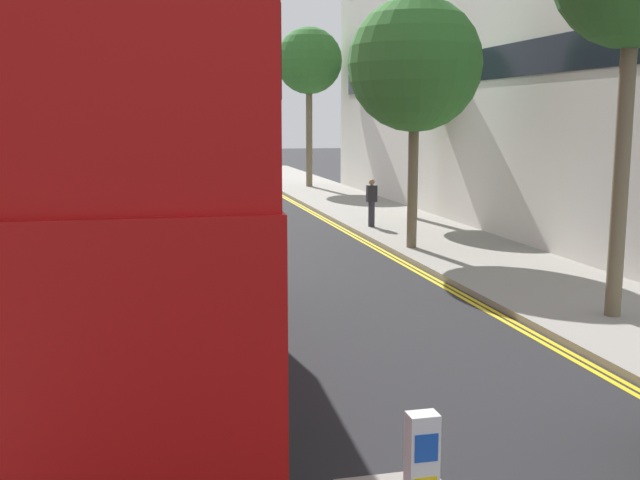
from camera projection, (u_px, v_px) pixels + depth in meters
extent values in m
cube|color=gray|center=(505.00, 268.00, 19.19)|extent=(4.00, 80.00, 0.14)
cube|color=yellow|center=(460.00, 292.00, 16.80)|extent=(0.10, 56.00, 0.01)
cube|color=yellow|center=(453.00, 293.00, 16.77)|extent=(0.10, 56.00, 0.01)
cube|color=white|center=(422.00, 463.00, 6.90)|extent=(0.28, 0.20, 0.95)
cube|color=blue|center=(426.00, 448.00, 6.77)|extent=(0.22, 0.01, 0.26)
cube|color=#B20F0F|center=(153.00, 257.00, 11.51)|extent=(2.93, 10.89, 2.60)
cube|color=#B20F0F|center=(147.00, 86.00, 11.10)|extent=(2.88, 10.67, 2.50)
cube|color=black|center=(153.00, 238.00, 11.46)|extent=(2.95, 10.46, 0.84)
cube|color=black|center=(147.00, 79.00, 11.08)|extent=(2.93, 10.25, 0.80)
cube|color=yellow|center=(156.00, 143.00, 16.47)|extent=(2.00, 0.14, 0.44)
cylinder|color=black|center=(94.00, 290.00, 14.71)|extent=(0.34, 1.05, 1.04)
cylinder|color=black|center=(223.00, 285.00, 15.18)|extent=(0.34, 1.05, 1.04)
cylinder|color=black|center=(33.00, 427.00, 8.22)|extent=(0.34, 1.05, 1.04)
cylinder|color=black|center=(262.00, 411.00, 8.69)|extent=(0.34, 1.05, 1.04)
cylinder|color=#2D2D38|center=(371.00, 214.00, 25.81)|extent=(0.22, 0.22, 0.85)
cube|color=#26262B|center=(372.00, 194.00, 25.70)|extent=(0.34, 0.22, 0.56)
sphere|color=#9E7051|center=(372.00, 182.00, 25.64)|extent=(0.20, 0.20, 0.20)
cylinder|color=#6B6047|center=(413.00, 163.00, 27.82)|extent=(0.36, 0.36, 4.05)
cylinder|color=#6B6047|center=(427.00, 98.00, 27.51)|extent=(0.19, 0.98, 0.73)
cylinder|color=#6B6047|center=(413.00, 95.00, 28.04)|extent=(1.29, 0.41, 0.96)
cylinder|color=#6B6047|center=(399.00, 96.00, 27.39)|extent=(0.31, 1.18, 0.87)
cylinder|color=#6B6047|center=(422.00, 93.00, 26.74)|extent=(1.45, 0.14, 1.06)
sphere|color=#33702D|center=(415.00, 82.00, 27.35)|extent=(2.97, 2.97, 2.97)
cylinder|color=#6B6047|center=(413.00, 177.00, 21.47)|extent=(0.28, 0.28, 4.02)
cylinder|color=#6B6047|center=(432.00, 93.00, 21.19)|extent=(0.16, 1.06, 0.79)
cylinder|color=#6B6047|center=(399.00, 90.00, 21.55)|extent=(1.19, 0.64, 0.93)
cylinder|color=#6B6047|center=(413.00, 88.00, 20.47)|extent=(1.25, 0.65, 0.97)
sphere|color=#33702D|center=(415.00, 64.00, 20.97)|extent=(3.72, 3.72, 3.72)
cylinder|color=#6B6047|center=(309.00, 134.00, 40.37)|extent=(0.34, 0.34, 5.56)
cylinder|color=#6B6047|center=(318.00, 74.00, 40.07)|extent=(0.31, 1.09, 0.81)
cylinder|color=#6B6047|center=(303.00, 73.00, 40.38)|extent=(1.25, 0.50, 0.94)
cylinder|color=#6B6047|center=(305.00, 70.00, 39.11)|extent=(1.43, 0.87, 1.15)
sphere|color=#33702D|center=(309.00, 61.00, 39.76)|extent=(3.47, 3.47, 3.47)
cylinder|color=#6B6047|center=(621.00, 170.00, 13.89)|extent=(0.29, 0.29, 5.47)
cube|color=silver|center=(561.00, 27.00, 29.06)|extent=(10.00, 28.00, 14.48)
cube|color=black|center=(437.00, 71.00, 28.20)|extent=(0.04, 24.64, 1.00)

